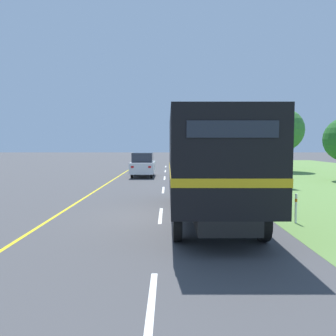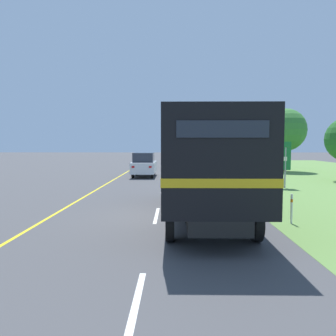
{
  "view_description": "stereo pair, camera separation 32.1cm",
  "coord_description": "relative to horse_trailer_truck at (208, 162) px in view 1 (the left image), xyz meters",
  "views": [
    {
      "loc": [
        0.26,
        -11.25,
        2.5
      ],
      "look_at": [
        0.3,
        7.25,
        1.2
      ],
      "focal_mm": 35.0,
      "sensor_mm": 36.0,
      "label": 1
    },
    {
      "loc": [
        0.58,
        -11.25,
        2.5
      ],
      "look_at": [
        0.3,
        7.25,
        1.2
      ],
      "focal_mm": 35.0,
      "sensor_mm": 36.0,
      "label": 2
    }
  ],
  "objects": [
    {
      "name": "ground_plane",
      "position": [
        -1.62,
        0.26,
        -1.93
      ],
      "size": [
        200.0,
        200.0,
        0.0
      ],
      "primitive_type": "plane",
      "color": "#444447"
    },
    {
      "name": "edge_line_yellow",
      "position": [
        -5.32,
        13.54,
        -1.93
      ],
      "size": [
        0.12,
        59.08,
        0.01
      ],
      "primitive_type": "cube",
      "color": "yellow",
      "rests_on": "ground"
    },
    {
      "name": "centre_dash_nearest",
      "position": [
        -1.62,
        -6.09,
        -1.93
      ],
      "size": [
        0.12,
        2.6,
        0.01
      ],
      "primitive_type": "cube",
      "color": "white",
      "rests_on": "ground"
    },
    {
      "name": "centre_dash_near",
      "position": [
        -1.62,
        0.51,
        -1.93
      ],
      "size": [
        0.12,
        2.6,
        0.01
      ],
      "primitive_type": "cube",
      "color": "white",
      "rests_on": "ground"
    },
    {
      "name": "centre_dash_mid_a",
      "position": [
        -1.62,
        7.11,
        -1.93
      ],
      "size": [
        0.12,
        2.6,
        0.01
      ],
      "primitive_type": "cube",
      "color": "white",
      "rests_on": "ground"
    },
    {
      "name": "centre_dash_mid_b",
      "position": [
        -1.62,
        13.71,
        -1.93
      ],
      "size": [
        0.12,
        2.6,
        0.01
      ],
      "primitive_type": "cube",
      "color": "white",
      "rests_on": "ground"
    },
    {
      "name": "centre_dash_far",
      "position": [
        -1.62,
        20.31,
        -1.93
      ],
      "size": [
        0.12,
        2.6,
        0.01
      ],
      "primitive_type": "cube",
      "color": "white",
      "rests_on": "ground"
    },
    {
      "name": "centre_dash_farthest",
      "position": [
        -1.62,
        26.91,
        -1.93
      ],
      "size": [
        0.12,
        2.6,
        0.01
      ],
      "primitive_type": "cube",
      "color": "white",
      "rests_on": "ground"
    },
    {
      "name": "horse_trailer_truck",
      "position": [
        0.0,
        0.0,
        0.0
      ],
      "size": [
        2.61,
        8.74,
        3.41
      ],
      "color": "black",
      "rests_on": "ground"
    },
    {
      "name": "lead_car_white",
      "position": [
        -3.33,
        14.71,
        -0.97
      ],
      "size": [
        1.8,
        3.87,
        1.9
      ],
      "color": "black",
      "rests_on": "ground"
    },
    {
      "name": "highway_sign",
      "position": [
        4.81,
        8.08,
        -0.27
      ],
      "size": [
        2.07,
        0.09,
        2.7
      ],
      "color": "#9E9EA3",
      "rests_on": "ground"
    },
    {
      "name": "roadside_tree_mid",
      "position": [
        9.5,
        20.16,
        1.97
      ],
      "size": [
        4.02,
        4.02,
        5.93
      ],
      "color": "brown",
      "rests_on": "ground"
    },
    {
      "name": "roadside_tree_far",
      "position": [
        7.17,
        26.9,
        2.01
      ],
      "size": [
        4.17,
        4.17,
        6.03
      ],
      "color": "brown",
      "rests_on": "ground"
    },
    {
      "name": "delineator_post",
      "position": [
        2.73,
        -0.67,
        -1.42
      ],
      "size": [
        0.08,
        0.08,
        0.95
      ],
      "color": "white",
      "rests_on": "ground"
    }
  ]
}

